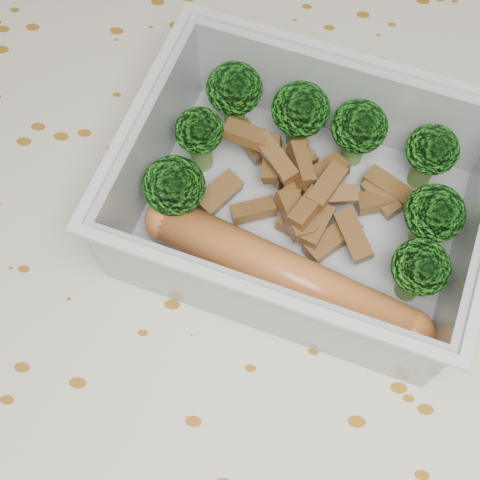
# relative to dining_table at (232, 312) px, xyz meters

# --- Properties ---
(ground_plane) EXTENTS (4.00, 4.00, 0.00)m
(ground_plane) POSITION_rel_dining_table_xyz_m (0.00, 0.00, -0.67)
(ground_plane) COLOR olive
(ground_plane) RESTS_ON ground
(dining_table) EXTENTS (1.40, 0.90, 0.75)m
(dining_table) POSITION_rel_dining_table_xyz_m (0.00, 0.00, 0.00)
(dining_table) COLOR brown
(dining_table) RESTS_ON ground
(tablecloth) EXTENTS (1.46, 0.96, 0.19)m
(tablecloth) POSITION_rel_dining_table_xyz_m (0.00, 0.00, 0.05)
(tablecloth) COLOR beige
(tablecloth) RESTS_ON dining_table
(lunch_container) EXTENTS (0.23, 0.20, 0.07)m
(lunch_container) POSITION_rel_dining_table_xyz_m (0.04, 0.03, 0.11)
(lunch_container) COLOR silver
(lunch_container) RESTS_ON tablecloth
(broccoli_florets) EXTENTS (0.18, 0.14, 0.05)m
(broccoli_florets) POSITION_rel_dining_table_xyz_m (0.04, 0.06, 0.13)
(broccoli_florets) COLOR #608C3F
(broccoli_florets) RESTS_ON lunch_container
(meat_pile) EXTENTS (0.13, 0.09, 0.03)m
(meat_pile) POSITION_rel_dining_table_xyz_m (0.04, 0.04, 0.11)
(meat_pile) COLOR brown
(meat_pile) RESTS_ON lunch_container
(sausage) EXTENTS (0.17, 0.08, 0.03)m
(sausage) POSITION_rel_dining_table_xyz_m (0.03, -0.01, 0.11)
(sausage) COLOR #C56B32
(sausage) RESTS_ON lunch_container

